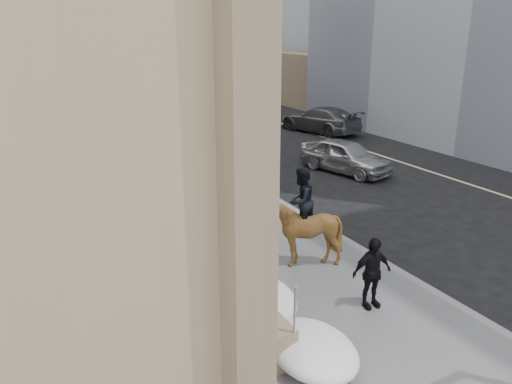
% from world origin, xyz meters
% --- Properties ---
extents(ground, '(140.00, 140.00, 0.00)m').
position_xyz_m(ground, '(0.00, 0.00, 0.00)').
color(ground, black).
rests_on(ground, ground).
extents(sidewalk, '(5.00, 80.00, 0.12)m').
position_xyz_m(sidewalk, '(0.00, 10.00, 0.06)').
color(sidewalk, '#555557').
rests_on(sidewalk, ground).
extents(curb, '(0.24, 80.00, 0.12)m').
position_xyz_m(curb, '(2.62, 10.00, 0.06)').
color(curb, slate).
rests_on(curb, ground).
extents(lane_line, '(0.15, 70.00, 0.01)m').
position_xyz_m(lane_line, '(10.50, 10.00, 0.01)').
color(lane_line, '#BFB78C').
rests_on(lane_line, ground).
extents(far_podium, '(2.00, 80.00, 4.00)m').
position_xyz_m(far_podium, '(15.50, 10.00, 2.00)').
color(far_podium, '#77664D').
rests_on(far_podium, ground).
extents(streetlight_mid, '(1.71, 0.24, 8.00)m').
position_xyz_m(streetlight_mid, '(2.74, 14.00, 4.58)').
color(streetlight_mid, '#2D2D30').
rests_on(streetlight_mid, ground).
extents(streetlight_far, '(1.71, 0.24, 8.00)m').
position_xyz_m(streetlight_far, '(2.74, 34.00, 4.58)').
color(streetlight_far, '#2D2D30').
rests_on(streetlight_far, ground).
extents(traffic_signal, '(4.10, 0.22, 6.00)m').
position_xyz_m(traffic_signal, '(2.07, 22.00, 4.00)').
color(traffic_signal, '#2D2D30').
rests_on(traffic_signal, ground).
extents(snow_bank, '(1.70, 18.10, 0.76)m').
position_xyz_m(snow_bank, '(-1.42, 8.11, 0.47)').
color(snow_bank, white).
rests_on(snow_bank, sidewalk).
extents(mounted_horse_left, '(1.22, 2.26, 2.58)m').
position_xyz_m(mounted_horse_left, '(0.06, 5.22, 1.12)').
color(mounted_horse_left, '#462F15').
rests_on(mounted_horse_left, sidewalk).
extents(mounted_horse_right, '(2.03, 2.12, 2.58)m').
position_xyz_m(mounted_horse_right, '(0.60, 1.53, 1.17)').
color(mounted_horse_right, '#4C3215').
rests_on(mounted_horse_right, sidewalk).
extents(pedestrian, '(0.99, 0.49, 1.63)m').
position_xyz_m(pedestrian, '(0.84, -0.93, 0.94)').
color(pedestrian, black).
rests_on(pedestrian, sidewalk).
extents(car_silver, '(2.71, 4.47, 1.42)m').
position_xyz_m(car_silver, '(7.18, 8.29, 0.71)').
color(car_silver, '#B3B4BB').
rests_on(car_silver, ground).
extents(car_grey, '(3.29, 5.56, 1.51)m').
position_xyz_m(car_grey, '(11.10, 15.85, 0.76)').
color(car_grey, '#4D4F54').
rests_on(car_grey, ground).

